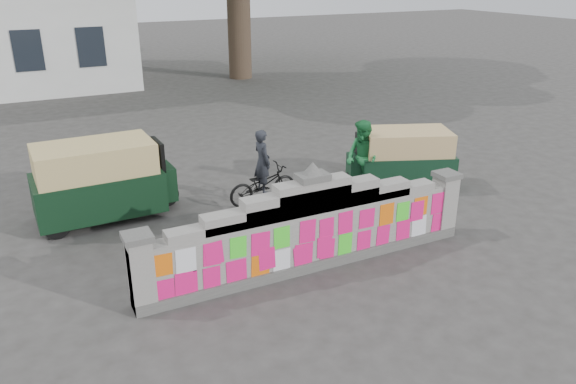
% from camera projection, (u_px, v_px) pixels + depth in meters
% --- Properties ---
extents(ground, '(100.00, 100.00, 0.00)m').
position_uv_depth(ground, '(311.00, 267.00, 10.19)').
color(ground, '#383533').
rests_on(ground, ground).
extents(parapet_wall, '(6.48, 0.44, 2.01)m').
position_uv_depth(parapet_wall, '(312.00, 230.00, 9.91)').
color(parapet_wall, '#4C4C49').
rests_on(parapet_wall, ground).
extents(cyclist_bike, '(1.70, 0.68, 0.87)m').
position_uv_depth(cyclist_bike, '(263.00, 185.00, 12.83)').
color(cyclist_bike, black).
rests_on(cyclist_bike, ground).
extents(cyclist_rider, '(0.39, 0.56, 1.48)m').
position_uv_depth(cyclist_rider, '(262.00, 172.00, 12.71)').
color(cyclist_rider, '#22242A').
rests_on(cyclist_rider, ground).
extents(pedestrian, '(0.77, 0.94, 1.80)m').
position_uv_depth(pedestrian, '(362.00, 158.00, 13.12)').
color(pedestrian, '#217C3D').
rests_on(pedestrian, ground).
extents(rickshaw_left, '(3.04, 1.46, 1.67)m').
position_uv_depth(rickshaw_left, '(101.00, 180.00, 11.89)').
color(rickshaw_left, black).
rests_on(rickshaw_left, ground).
extents(rickshaw_right, '(2.67, 1.95, 1.44)m').
position_uv_depth(rickshaw_right, '(402.00, 158.00, 13.63)').
color(rickshaw_right, '#10301D').
rests_on(rickshaw_right, ground).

